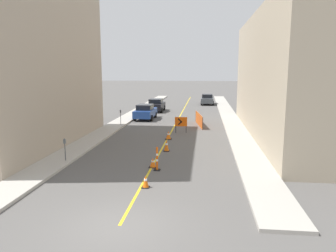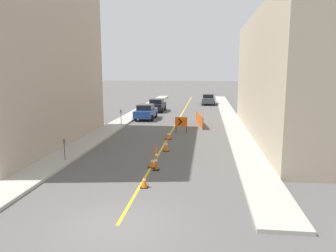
# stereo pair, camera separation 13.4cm
# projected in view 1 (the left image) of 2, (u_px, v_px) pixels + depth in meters

# --- Properties ---
(ground_plane) EXTENTS (300.00, 300.00, 0.00)m
(ground_plane) POSITION_uv_depth(u_px,v_px,m) (119.00, 226.00, 10.90)
(ground_plane) COLOR #565451
(lane_stripe) EXTENTS (0.12, 53.99, 0.01)m
(lane_stripe) POSITION_uv_depth(u_px,v_px,m) (180.00, 116.00, 37.35)
(lane_stripe) COLOR gold
(lane_stripe) RESTS_ON ground_plane
(sidewalk_left) EXTENTS (1.82, 53.99, 0.15)m
(sidewalk_left) POSITION_uv_depth(u_px,v_px,m) (133.00, 114.00, 37.94)
(sidewalk_left) COLOR #ADA89E
(sidewalk_left) RESTS_ON ground_plane
(sidewalk_right) EXTENTS (1.82, 53.99, 0.15)m
(sidewalk_right) POSITION_uv_depth(u_px,v_px,m) (229.00, 116.00, 36.74)
(sidewalk_right) COLOR #ADA89E
(sidewalk_right) RESTS_ON ground_plane
(building_facade_left) EXTENTS (6.00, 15.18, 14.22)m
(building_facade_left) POSITION_uv_depth(u_px,v_px,m) (20.00, 39.00, 21.48)
(building_facade_left) COLOR tan
(building_facade_left) RESTS_ON ground_plane
(building_facade_right) EXTENTS (6.00, 22.47, 9.42)m
(building_facade_right) POSITION_uv_depth(u_px,v_px,m) (292.00, 76.00, 25.10)
(building_facade_right) COLOR tan
(building_facade_right) RESTS_ON ground_plane
(traffic_cone_nearest) EXTENTS (0.34, 0.34, 0.56)m
(traffic_cone_nearest) POSITION_uv_depth(u_px,v_px,m) (146.00, 182.00, 14.41)
(traffic_cone_nearest) COLOR black
(traffic_cone_nearest) RESTS_ON ground_plane
(traffic_cone_second) EXTENTS (0.41, 0.41, 0.51)m
(traffic_cone_second) POSITION_uv_depth(u_px,v_px,m) (153.00, 163.00, 17.44)
(traffic_cone_second) COLOR black
(traffic_cone_second) RESTS_ON ground_plane
(traffic_cone_third) EXTENTS (0.38, 0.38, 0.73)m
(traffic_cone_third) POSITION_uv_depth(u_px,v_px,m) (166.00, 146.00, 20.91)
(traffic_cone_third) COLOR black
(traffic_cone_third) RESTS_ON ground_plane
(traffic_cone_fourth) EXTENTS (0.47, 0.47, 0.62)m
(traffic_cone_fourth) POSITION_uv_depth(u_px,v_px,m) (168.00, 135.00, 24.54)
(traffic_cone_fourth) COLOR black
(traffic_cone_fourth) RESTS_ON ground_plane
(delineator_post_front) EXTENTS (0.33, 0.33, 1.24)m
(delineator_post_front) POSITION_uv_depth(u_px,v_px,m) (157.00, 160.00, 16.87)
(delineator_post_front) COLOR black
(delineator_post_front) RESTS_ON ground_plane
(arrow_barricade_primary) EXTENTS (1.01, 0.11, 1.31)m
(arrow_barricade_primary) POSITION_uv_depth(u_px,v_px,m) (181.00, 122.00, 26.93)
(arrow_barricade_primary) COLOR #EF560C
(arrow_barricade_primary) RESTS_ON ground_plane
(safety_mesh_fence) EXTENTS (0.77, 4.76, 1.11)m
(safety_mesh_fence) POSITION_uv_depth(u_px,v_px,m) (199.00, 120.00, 30.62)
(safety_mesh_fence) COLOR #EF560C
(safety_mesh_fence) RESTS_ON ground_plane
(parked_car_curb_near) EXTENTS (1.94, 4.34, 1.59)m
(parked_car_curb_near) POSITION_uv_depth(u_px,v_px,m) (145.00, 112.00, 34.44)
(parked_car_curb_near) COLOR navy
(parked_car_curb_near) RESTS_ON ground_plane
(parked_car_curb_mid) EXTENTS (1.94, 4.32, 1.59)m
(parked_car_curb_mid) POSITION_uv_depth(u_px,v_px,m) (156.00, 105.00, 41.06)
(parked_car_curb_mid) COLOR black
(parked_car_curb_mid) RESTS_ON ground_plane
(parked_car_curb_far) EXTENTS (1.94, 4.33, 1.59)m
(parked_car_curb_far) POSITION_uv_depth(u_px,v_px,m) (207.00, 99.00, 49.29)
(parked_car_curb_far) COLOR #474C51
(parked_car_curb_far) RESTS_ON ground_plane
(parking_meter_near_curb) EXTENTS (0.12, 0.11, 1.25)m
(parking_meter_near_curb) POSITION_uv_depth(u_px,v_px,m) (65.00, 145.00, 18.07)
(parking_meter_near_curb) COLOR #4C4C51
(parking_meter_near_curb) RESTS_ON sidewalk_left
(parking_meter_far_curb) EXTENTS (0.12, 0.11, 1.40)m
(parking_meter_far_curb) POSITION_uv_depth(u_px,v_px,m) (121.00, 114.00, 29.98)
(parking_meter_far_curb) COLOR #4C4C51
(parking_meter_far_curb) RESTS_ON sidewalk_left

